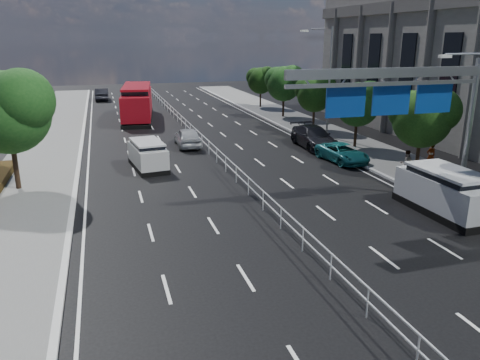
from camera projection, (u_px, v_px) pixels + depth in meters
name	position (u px, v px, depth m)	size (l,w,h in m)	color
ground	(397.00, 350.00, 12.75)	(160.00, 160.00, 0.00)	black
median_fence	(211.00, 149.00, 33.24)	(0.05, 85.00, 1.02)	silver
overhead_gantry	(407.00, 94.00, 22.15)	(10.24, 0.38, 7.45)	gray
streetlight_far	(326.00, 75.00, 37.92)	(2.78, 2.40, 9.00)	gray
near_tree_back	(8.00, 108.00, 24.66)	(4.84, 4.51, 6.69)	black
far_tree_d	(423.00, 115.00, 27.99)	(3.85, 3.59, 5.34)	black
far_tree_e	(359.00, 102.00, 34.91)	(3.63, 3.38, 5.13)	black
far_tree_f	(315.00, 92.00, 41.81)	(3.52, 3.28, 5.02)	black
far_tree_g	(284.00, 82.00, 48.61)	(3.96, 3.69, 5.45)	black
far_tree_h	(261.00, 79.00, 55.59)	(3.41, 3.18, 4.91)	black
white_minivan	(148.00, 155.00, 30.18)	(2.32, 4.37, 1.81)	black
red_bus	(137.00, 102.00, 48.22)	(4.16, 11.91, 3.49)	black
near_car_silver	(187.00, 137.00, 36.36)	(1.75, 4.34, 1.48)	#A2A5A9
near_car_dark	(102.00, 94.00, 63.26)	(1.67, 4.78, 1.58)	black
silver_minivan	(446.00, 192.00, 22.37)	(2.34, 5.27, 2.17)	black
parked_car_teal	(342.00, 153.00, 31.89)	(2.04, 4.43, 1.23)	#166366
parked_car_dark	(314.00, 137.00, 36.06)	(2.25, 5.53, 1.60)	black
pedestrian_a	(431.00, 156.00, 29.65)	(0.60, 0.39, 1.64)	gray
pedestrian_b	(406.00, 163.00, 28.10)	(0.76, 0.60, 1.57)	gray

